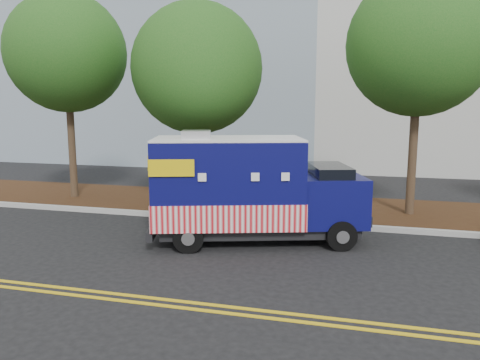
# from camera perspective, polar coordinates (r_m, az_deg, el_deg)

# --- Properties ---
(ground) EXTENTS (120.00, 120.00, 0.00)m
(ground) POSITION_cam_1_polar(r_m,az_deg,el_deg) (13.18, -5.41, -6.34)
(ground) COLOR black
(ground) RESTS_ON ground
(curb) EXTENTS (120.00, 0.18, 0.15)m
(curb) POSITION_cam_1_polar(r_m,az_deg,el_deg) (14.44, -3.49, -4.62)
(curb) COLOR #9E9E99
(curb) RESTS_ON ground
(mulch_strip) EXTENTS (120.00, 4.00, 0.15)m
(mulch_strip) POSITION_cam_1_polar(r_m,az_deg,el_deg) (16.39, -1.18, -2.92)
(mulch_strip) COLOR black
(mulch_strip) RESTS_ON ground
(centerline_near) EXTENTS (120.00, 0.10, 0.01)m
(centerline_near) POSITION_cam_1_polar(r_m,az_deg,el_deg) (9.36, -15.11, -13.23)
(centerline_near) COLOR gold
(centerline_near) RESTS_ON ground
(centerline_far) EXTENTS (120.00, 0.10, 0.01)m
(centerline_far) POSITION_cam_1_polar(r_m,az_deg,el_deg) (9.16, -15.91, -13.77)
(centerline_far) COLOR gold
(centerline_far) RESTS_ON ground
(tree_a) EXTENTS (4.18, 4.18, 7.40)m
(tree_a) POSITION_cam_1_polar(r_m,az_deg,el_deg) (18.13, -20.39, 14.29)
(tree_a) COLOR #38281C
(tree_a) RESTS_ON ground
(tree_b) EXTENTS (4.24, 4.24, 6.79)m
(tree_b) POSITION_cam_1_polar(r_m,az_deg,el_deg) (15.62, -5.25, 13.37)
(tree_b) COLOR #38281C
(tree_b) RESTS_ON ground
(tree_c) EXTENTS (4.26, 4.26, 7.40)m
(tree_c) POSITION_cam_1_polar(r_m,az_deg,el_deg) (15.29, 21.00, 15.16)
(tree_c) COLOR #38281C
(tree_c) RESTS_ON ground
(sign_post) EXTENTS (0.06, 0.06, 2.40)m
(sign_post) POSITION_cam_1_polar(r_m,az_deg,el_deg) (14.85, -6.14, 0.17)
(sign_post) COLOR #473828
(sign_post) RESTS_ON ground
(food_truck) EXTENTS (5.78, 3.49, 2.88)m
(food_truck) POSITION_cam_1_polar(r_m,az_deg,el_deg) (12.00, 0.83, -1.45)
(food_truck) COLOR black
(food_truck) RESTS_ON ground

